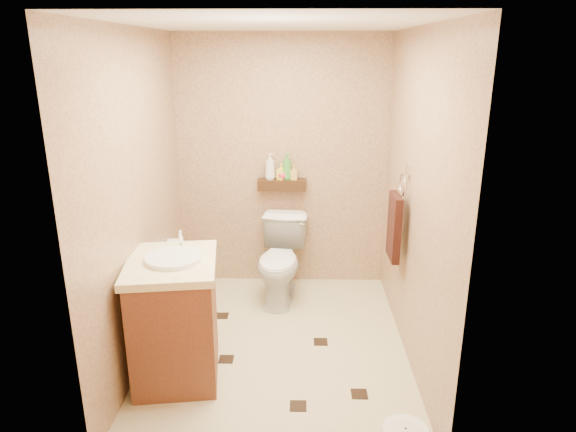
{
  "coord_description": "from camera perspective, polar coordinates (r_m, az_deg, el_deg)",
  "views": [
    {
      "loc": [
        0.17,
        -3.55,
        2.23
      ],
      "look_at": [
        0.08,
        0.25,
        1.0
      ],
      "focal_mm": 32.0,
      "sensor_mm": 36.0,
      "label": 1
    }
  ],
  "objects": [
    {
      "name": "wall_shelf",
      "position": [
        4.88,
        -0.67,
        3.52
      ],
      "size": [
        0.46,
        0.14,
        0.1
      ],
      "primitive_type": "cube",
      "color": "#38240F",
      "rests_on": "wall_back"
    },
    {
      "name": "ceiling",
      "position": [
        3.56,
        -1.44,
        20.58
      ],
      "size": [
        2.0,
        2.5,
        0.02
      ],
      "primitive_type": "cube",
      "color": "silver",
      "rests_on": "wall_back"
    },
    {
      "name": "bathroom_scale",
      "position": [
        3.45,
        12.91,
        -22.39
      ],
      "size": [
        0.34,
        0.34,
        0.06
      ],
      "rotation": [
        0.0,
        0.0,
        0.29
      ],
      "color": "white",
      "rests_on": "ground"
    },
    {
      "name": "vanity",
      "position": [
        3.75,
        -12.43,
        -10.87
      ],
      "size": [
        0.69,
        0.8,
        1.02
      ],
      "rotation": [
        0.0,
        0.0,
        0.14
      ],
      "color": "brown",
      "rests_on": "ground"
    },
    {
      "name": "bottle_e",
      "position": [
        4.85,
        0.66,
        4.91
      ],
      "size": [
        0.07,
        0.07,
        0.15
      ],
      "primitive_type": "imported",
      "rotation": [
        0.0,
        0.0,
        4.61
      ],
      "color": "gold",
      "rests_on": "wall_shelf"
    },
    {
      "name": "wall_front",
      "position": [
        2.53,
        -2.58,
        -6.22
      ],
      "size": [
        2.0,
        0.04,
        2.4
      ],
      "primitive_type": "cube",
      "color": "tan",
      "rests_on": "ground"
    },
    {
      "name": "toilet_brush",
      "position": [
        5.13,
        -9.93,
        -6.3
      ],
      "size": [
        0.1,
        0.1,
        0.43
      ],
      "color": "#186163",
      "rests_on": "ground"
    },
    {
      "name": "wall_right",
      "position": [
        3.79,
        13.97,
        1.56
      ],
      "size": [
        0.04,
        2.5,
        2.4
      ],
      "primitive_type": "cube",
      "color": "tan",
      "rests_on": "ground"
    },
    {
      "name": "wall_left",
      "position": [
        3.88,
        -16.22,
        1.74
      ],
      "size": [
        0.04,
        2.5,
        2.4
      ],
      "primitive_type": "cube",
      "color": "tan",
      "rests_on": "ground"
    },
    {
      "name": "bottle_c",
      "position": [
        4.85,
        -0.56,
        4.82
      ],
      "size": [
        0.14,
        0.14,
        0.13
      ],
      "primitive_type": "imported",
      "rotation": [
        0.0,
        0.0,
        3.76
      ],
      "color": "#F31C40",
      "rests_on": "wall_shelf"
    },
    {
      "name": "bottle_d",
      "position": [
        4.84,
        -0.12,
        5.5
      ],
      "size": [
        0.11,
        0.11,
        0.25
      ],
      "primitive_type": "imported",
      "rotation": [
        0.0,
        0.0,
        1.7
      ],
      "color": "#3E9230",
      "rests_on": "wall_shelf"
    },
    {
      "name": "bottle_b",
      "position": [
        4.85,
        -0.75,
        4.96
      ],
      "size": [
        0.1,
        0.1,
        0.15
      ],
      "primitive_type": "imported",
      "rotation": [
        0.0,
        0.0,
        0.89
      ],
      "color": "yellow",
      "rests_on": "wall_shelf"
    },
    {
      "name": "towel_ring",
      "position": [
        4.09,
        11.79,
        -0.86
      ],
      "size": [
        0.12,
        0.3,
        0.76
      ],
      "color": "silver",
      "rests_on": "wall_right"
    },
    {
      "name": "toilet_paper",
      "position": [
        4.64,
        -12.56,
        -3.12
      ],
      "size": [
        0.12,
        0.11,
        0.12
      ],
      "color": "white",
      "rests_on": "wall_left"
    },
    {
      "name": "floor_accents",
      "position": [
        4.15,
        -0.69,
        -14.63
      ],
      "size": [
        1.21,
        1.46,
        0.01
      ],
      "color": "black",
      "rests_on": "ground"
    },
    {
      "name": "ground",
      "position": [
        4.2,
        -1.18,
        -14.21
      ],
      "size": [
        2.5,
        2.5,
        0.0
      ],
      "primitive_type": "plane",
      "color": "beige",
      "rests_on": "ground"
    },
    {
      "name": "wall_back",
      "position": [
        4.92,
        -0.64,
        5.78
      ],
      "size": [
        2.0,
        0.04,
        2.4
      ],
      "primitive_type": "cube",
      "color": "tan",
      "rests_on": "ground"
    },
    {
      "name": "bottle_a",
      "position": [
        4.85,
        -2.02,
        5.53
      ],
      "size": [
        0.12,
        0.12,
        0.25
      ],
      "primitive_type": "imported",
      "rotation": [
        0.0,
        0.0,
        1.83
      ],
      "color": "silver",
      "rests_on": "wall_shelf"
    },
    {
      "name": "toilet",
      "position": [
        4.77,
        -0.83,
        -4.98
      ],
      "size": [
        0.51,
        0.79,
        0.76
      ],
      "primitive_type": "imported",
      "rotation": [
        0.0,
        0.0,
        -0.11
      ],
      "color": "white",
      "rests_on": "ground"
    }
  ]
}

